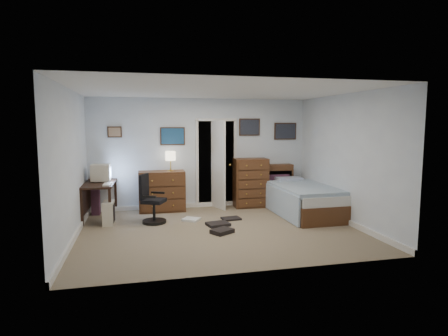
# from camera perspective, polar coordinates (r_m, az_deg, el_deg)

# --- Properties ---
(floor) EXTENTS (5.00, 4.00, 0.02)m
(floor) POSITION_cam_1_polar(r_m,az_deg,el_deg) (6.91, -0.65, -9.50)
(floor) COLOR gray
(floor) RESTS_ON ground
(computer_desk) EXTENTS (0.64, 1.30, 0.74)m
(computer_desk) POSITION_cam_1_polar(r_m,az_deg,el_deg) (8.07, -19.03, -3.31)
(computer_desk) COLOR black
(computer_desk) RESTS_ON floor
(crt_monitor) EXTENTS (0.39, 0.37, 0.35)m
(crt_monitor) POSITION_cam_1_polar(r_m,az_deg,el_deg) (8.15, -18.25, -0.68)
(crt_monitor) COLOR beige
(crt_monitor) RESTS_ON computer_desk
(keyboard) EXTENTS (0.16, 0.40, 0.02)m
(keyboard) POSITION_cam_1_polar(r_m,az_deg,el_deg) (7.67, -17.36, -2.38)
(keyboard) COLOR beige
(keyboard) RESTS_ON computer_desk
(pc_tower) EXTENTS (0.22, 0.42, 0.44)m
(pc_tower) POSITION_cam_1_polar(r_m,az_deg,el_deg) (7.57, -17.17, -6.56)
(pc_tower) COLOR beige
(pc_tower) RESTS_ON floor
(office_chair) EXTENTS (0.61, 0.61, 0.96)m
(office_chair) POSITION_cam_1_polar(r_m,az_deg,el_deg) (7.44, -11.02, -5.43)
(office_chair) COLOR black
(office_chair) RESTS_ON floor
(media_stack) EXTENTS (0.17, 0.17, 0.83)m
(media_stack) POSITION_cam_1_polar(r_m,az_deg,el_deg) (8.40, -19.00, -3.99)
(media_stack) COLOR maroon
(media_stack) RESTS_ON floor
(low_dresser) EXTENTS (1.01, 0.52, 0.89)m
(low_dresser) POSITION_cam_1_polar(r_m,az_deg,el_deg) (8.40, -9.43, -3.49)
(low_dresser) COLOR brown
(low_dresser) RESTS_ON floor
(table_lamp) EXTENTS (0.23, 0.23, 0.43)m
(table_lamp) POSITION_cam_1_polar(r_m,az_deg,el_deg) (8.32, -8.16, 1.74)
(table_lamp) COLOR gold
(table_lamp) RESTS_ON low_dresser
(doorway) EXTENTS (0.96, 1.12, 2.05)m
(doorway) POSITION_cam_1_polar(r_m,az_deg,el_deg) (8.98, -1.59, 0.84)
(doorway) COLOR black
(doorway) RESTS_ON floor
(tall_dresser) EXTENTS (0.78, 0.48, 1.13)m
(tall_dresser) POSITION_cam_1_polar(r_m,az_deg,el_deg) (8.72, 4.07, -2.25)
(tall_dresser) COLOR brown
(tall_dresser) RESTS_ON floor
(headboard_bookcase) EXTENTS (1.08, 0.30, 0.96)m
(headboard_bookcase) POSITION_cam_1_polar(r_m,az_deg,el_deg) (9.00, 7.07, -2.35)
(headboard_bookcase) COLOR brown
(headboard_bookcase) RESTS_ON floor
(bed) EXTENTS (1.17, 2.12, 0.69)m
(bed) POSITION_cam_1_polar(r_m,az_deg,el_deg) (8.18, 11.88, -4.67)
(bed) COLOR brown
(bed) RESTS_ON floor
(wall_posters) EXTENTS (4.38, 0.04, 0.60)m
(wall_posters) POSITION_cam_1_polar(r_m,az_deg,el_deg) (8.69, 0.21, 5.57)
(wall_posters) COLOR #331E11
(wall_posters) RESTS_ON floor
(floor_clutter) EXTENTS (1.21, 1.40, 0.07)m
(floor_clutter) POSITION_cam_1_polar(r_m,az_deg,el_deg) (7.17, -1.15, -8.59)
(floor_clutter) COLOR black
(floor_clutter) RESTS_ON floor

